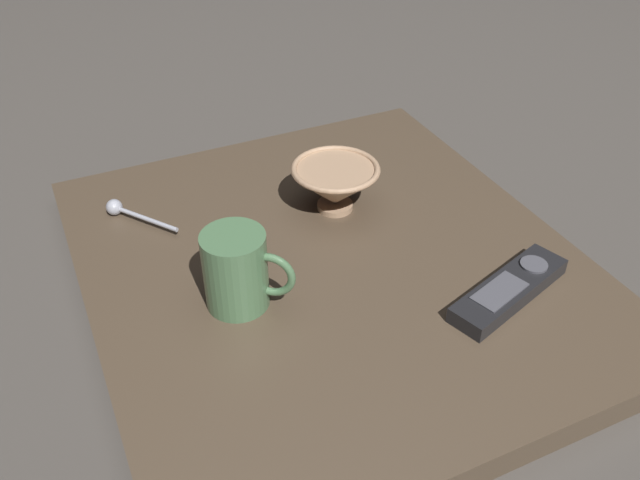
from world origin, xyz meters
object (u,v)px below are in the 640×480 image
cereal_bowl (335,185)px  coffee_mug (237,270)px  teaspoon (122,210)px  tv_remote_near (509,289)px

cereal_bowl → coffee_mug: (0.13, -0.18, 0.01)m
cereal_bowl → coffee_mug: coffee_mug is taller
coffee_mug → cereal_bowl: bearing=124.7°
coffee_mug → teaspoon: bearing=-159.4°
teaspoon → tv_remote_near: size_ratio=0.56×
coffee_mug → teaspoon: size_ratio=0.95×
teaspoon → tv_remote_near: same height
coffee_mug → tv_remote_near: coffee_mug is taller
coffee_mug → tv_remote_near: bearing=66.9°
cereal_bowl → coffee_mug: size_ratio=1.26×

